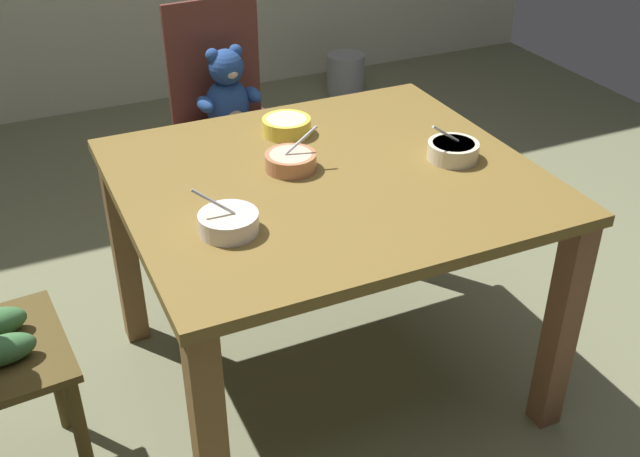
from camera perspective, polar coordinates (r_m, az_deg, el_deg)
The scene contains 8 objects.
ground_plane at distance 2.53m, azimuth 0.48°, elevation -11.03°, with size 5.20×5.20×0.04m.
dining_table at distance 2.16m, azimuth 0.55°, elevation 1.29°, with size 1.12×1.00×0.72m.
teddy_chair_far_center at distance 2.99m, azimuth -6.80°, elevation 8.81°, with size 0.44×0.40×0.94m.
porridge_bowl_yellow_far_center at distance 2.33m, azimuth -2.45°, elevation 7.64°, with size 0.15×0.15×0.05m.
porridge_bowl_white_near_left at distance 1.84m, azimuth -6.81°, elevation 0.46°, with size 0.15×0.15×0.12m.
porridge_bowl_terracotta_center at distance 2.12m, azimuth -2.19°, elevation 5.04°, with size 0.15×0.14×0.12m.
porridge_bowl_cream_near_right at distance 2.21m, azimuth 9.85°, elevation 5.74°, with size 0.15×0.14×0.12m.
metal_pail at distance 4.57m, azimuth 1.91°, elevation 11.39°, with size 0.22×0.22×0.23m, color #93969B.
Camera 1 is at (-0.80, -1.68, 1.70)m, focal length 43.07 mm.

